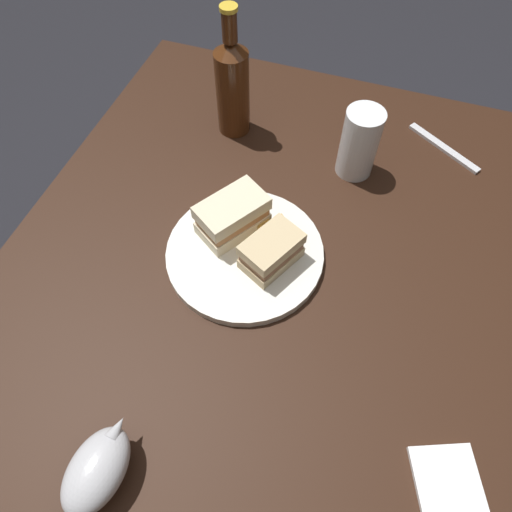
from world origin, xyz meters
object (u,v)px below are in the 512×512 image
Objects in this scene: pint_glass at (358,147)px; napkin at (449,488)px; gravy_boat at (97,470)px; cider_bottle at (232,85)px; sandwich_half_left at (274,252)px; fork at (444,148)px; sandwich_half_right at (232,216)px; plate at (245,253)px.

napkin is (0.54, 0.25, -0.06)m from pint_glass.
pint_glass is 0.71m from gravy_boat.
cider_bottle reaches higher than gravy_boat.
cider_bottle is at bearing -174.09° from gravy_boat.
fork is at bearing 147.48° from sandwich_half_left.
napkin reaches higher than fork.
sandwich_half_right is at bearing -125.82° from napkin.
pint_glass is 0.53× the size of cider_bottle.
fork is (-0.40, 0.26, -0.04)m from sandwich_half_left.
sandwich_half_left is at bearing 63.30° from sandwich_half_right.
pint_glass is 0.28m from cider_bottle.
sandwich_half_left is 0.48m from fork.
sandwich_half_right is 0.80× the size of fork.
sandwich_half_left reaches higher than fork.
cider_bottle is 0.79m from napkin.
gravy_boat is at bearing 5.91° from cider_bottle.
plate is 1.04× the size of cider_bottle.
pint_glass reaches higher than fork.
sandwich_half_left is 0.92× the size of gravy_boat.
sandwich_half_right is at bearing 176.88° from gravy_boat.
sandwich_half_left is 0.38m from cider_bottle.
gravy_boat is at bearing -82.27° from fork.
pint_glass reaches higher than sandwich_half_right.
napkin is at bearing 51.98° from sandwich_half_left.
gravy_boat is at bearing -3.12° from sandwich_half_right.
sandwich_half_right reaches higher than fork.
pint_glass reaches higher than plate.
plate is at bearing 171.35° from gravy_boat.
fork is at bearing -173.02° from napkin.
gravy_boat is (0.68, -0.20, -0.02)m from pint_glass.
gravy_boat is 0.49× the size of cider_bottle.
napkin is (0.26, 0.34, -0.04)m from sandwich_half_left.
plate is 2.58× the size of napkin.
napkin is at bearing -50.35° from fork.
napkin is (0.58, 0.53, -0.11)m from cider_bottle.
plate is 0.48m from napkin.
plate is at bearing -95.50° from fork.
sandwich_half_right reaches higher than plate.
plate is at bearing 42.22° from sandwich_half_right.
sandwich_half_left reaches higher than napkin.
gravy_boat is (0.45, -0.02, -0.01)m from sandwich_half_right.
gravy_boat is 0.48m from napkin.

